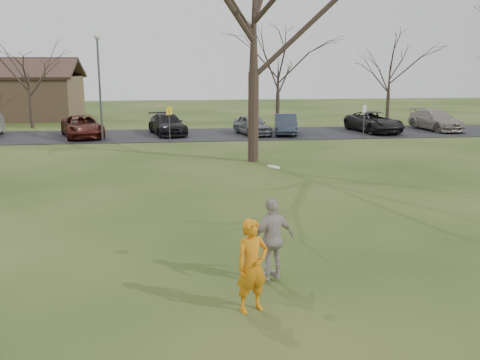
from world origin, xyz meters
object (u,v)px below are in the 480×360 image
(car_2, at_px, (82,127))
(car_4, at_px, (252,125))
(big_tree, at_px, (254,9))
(player_defender, at_px, (252,266))
(car_3, at_px, (167,124))
(car_5, at_px, (286,124))
(catching_play, at_px, (273,239))
(car_6, at_px, (374,122))
(car_7, at_px, (436,120))
(lamp_post, at_px, (99,74))

(car_2, xyz_separation_m, car_4, (10.80, -0.11, -0.03))
(car_2, xyz_separation_m, big_tree, (9.47, -9.55, 6.29))
(player_defender, height_order, car_4, player_defender)
(car_4, bearing_deg, player_defender, -112.97)
(car_3, xyz_separation_m, car_5, (7.73, -0.76, -0.01))
(car_4, relative_size, big_tree, 0.27)
(car_3, height_order, big_tree, big_tree)
(car_3, distance_m, car_5, 7.76)
(car_2, height_order, car_5, car_2)
(catching_play, bearing_deg, car_2, 107.87)
(car_3, height_order, car_5, car_3)
(car_2, bearing_deg, car_5, -16.82)
(car_2, relative_size, car_6, 0.99)
(car_6, bearing_deg, car_2, 170.25)
(car_6, bearing_deg, player_defender, -125.86)
(car_5, relative_size, big_tree, 0.29)
(car_5, bearing_deg, car_7, 13.96)
(car_4, bearing_deg, car_2, 164.77)
(player_defender, xyz_separation_m, car_2, (-7.11, 25.28, -0.18))
(lamp_post, distance_m, big_tree, 11.38)
(car_4, bearing_deg, lamp_post, 177.07)
(car_4, height_order, catching_play, catching_play)
(car_5, height_order, car_6, car_6)
(car_4, height_order, car_7, car_7)
(car_5, xyz_separation_m, car_6, (6.18, 0.33, 0.02))
(car_7, relative_size, big_tree, 0.34)
(player_defender, bearing_deg, car_7, 35.86)
(catching_play, relative_size, lamp_post, 0.39)
(lamp_post, bearing_deg, player_defender, -76.36)
(car_4, xyz_separation_m, car_5, (2.23, 0.04, 0.02))
(player_defender, height_order, catching_play, catching_play)
(catching_play, height_order, big_tree, big_tree)
(car_6, relative_size, lamp_post, 0.78)
(player_defender, distance_m, big_tree, 17.04)
(car_5, distance_m, catching_play, 24.49)
(catching_play, bearing_deg, lamp_post, 105.94)
(car_3, bearing_deg, player_defender, -99.59)
(player_defender, xyz_separation_m, lamp_post, (-5.64, 23.24, 3.07))
(car_6, relative_size, car_7, 1.03)
(car_6, relative_size, catching_play, 2.02)
(catching_play, bearing_deg, car_3, 95.63)
(car_3, relative_size, catching_play, 1.88)
(car_7, xyz_separation_m, big_tree, (-14.44, -10.32, 6.27))
(car_4, bearing_deg, car_6, -12.14)
(car_4, xyz_separation_m, car_7, (13.11, 0.89, 0.05))
(car_3, distance_m, catching_play, 24.79)
(car_2, xyz_separation_m, car_3, (5.30, 0.69, -0.01))
(lamp_post, bearing_deg, car_2, 125.63)
(player_defender, bearing_deg, big_tree, 60.14)
(car_2, height_order, lamp_post, lamp_post)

